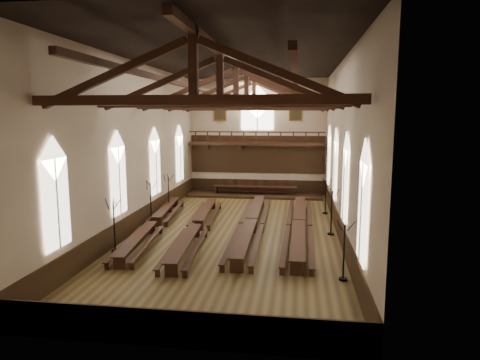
% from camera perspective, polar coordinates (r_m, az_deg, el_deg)
% --- Properties ---
extents(ground, '(26.00, 26.00, 0.00)m').
position_cam_1_polar(ground, '(25.68, -0.52, -6.90)').
color(ground, brown).
rests_on(ground, ground).
extents(room_walls, '(26.00, 26.00, 26.00)m').
position_cam_1_polar(room_walls, '(24.74, -0.54, 7.67)').
color(room_walls, beige).
rests_on(room_walls, ground).
extents(wainscot_band, '(12.00, 26.00, 1.20)m').
position_cam_1_polar(wainscot_band, '(25.52, -0.52, -5.60)').
color(wainscot_band, black).
rests_on(wainscot_band, ground).
extents(side_windows, '(11.85, 19.80, 4.50)m').
position_cam_1_polar(side_windows, '(24.93, -0.53, 1.41)').
color(side_windows, white).
rests_on(side_windows, room_walls).
extents(end_window, '(2.80, 0.12, 3.80)m').
position_cam_1_polar(end_window, '(37.54, 2.33, 9.18)').
color(end_window, white).
rests_on(end_window, room_walls).
extents(minstrels_gallery, '(11.80, 1.24, 3.70)m').
position_cam_1_polar(minstrels_gallery, '(37.42, 2.26, 4.10)').
color(minstrels_gallery, '#341B10').
rests_on(minstrels_gallery, room_walls).
extents(portraits, '(7.75, 0.09, 1.45)m').
position_cam_1_polar(portraits, '(37.54, 2.33, 8.99)').
color(portraits, brown).
rests_on(portraits, room_walls).
extents(roof_trusses, '(11.70, 25.70, 2.80)m').
position_cam_1_polar(roof_trusses, '(24.77, -0.54, 11.74)').
color(roof_trusses, '#341B10').
rests_on(roof_trusses, room_walls).
extents(refectory_row_a, '(2.03, 13.95, 0.69)m').
position_cam_1_polar(refectory_row_a, '(26.37, -11.48, -5.52)').
color(refectory_row_a, '#341B10').
rests_on(refectory_row_a, ground).
extents(refectory_row_b, '(1.93, 14.18, 0.72)m').
position_cam_1_polar(refectory_row_b, '(25.17, -5.84, -6.03)').
color(refectory_row_b, '#341B10').
rests_on(refectory_row_b, ground).
extents(refectory_row_c, '(1.69, 14.65, 0.77)m').
position_cam_1_polar(refectory_row_c, '(25.71, 1.50, -5.58)').
color(refectory_row_c, '#341B10').
rests_on(refectory_row_c, ground).
extents(refectory_row_d, '(1.67, 14.63, 0.77)m').
position_cam_1_polar(refectory_row_d, '(25.58, 7.91, -5.73)').
color(refectory_row_d, '#341B10').
rests_on(refectory_row_d, ground).
extents(dais, '(11.40, 2.77, 0.18)m').
position_cam_1_polar(dais, '(36.69, 1.96, -2.00)').
color(dais, black).
rests_on(dais, ground).
extents(high_table, '(7.22, 0.93, 0.68)m').
position_cam_1_polar(high_table, '(36.57, 1.97, -0.98)').
color(high_table, '#341B10').
rests_on(high_table, dais).
extents(high_chairs, '(6.75, 0.45, 1.03)m').
position_cam_1_polar(high_chairs, '(37.28, 2.08, -0.82)').
color(high_chairs, '#341B10').
rests_on(high_chairs, dais).
extents(candelabrum_left_near, '(0.84, 0.79, 2.78)m').
position_cam_1_polar(candelabrum_left_near, '(22.69, -16.37, -7.14)').
color(candelabrum_left_near, black).
rests_on(candelabrum_left_near, ground).
extents(candelabrum_left_mid, '(0.82, 0.87, 2.88)m').
position_cam_1_polar(candelabrum_left_mid, '(27.59, -11.77, -4.11)').
color(candelabrum_left_mid, black).
rests_on(candelabrum_left_mid, ground).
extents(candelabrum_left_far, '(0.80, 0.82, 2.74)m').
position_cam_1_polar(candelabrum_left_far, '(31.06, -9.48, -2.69)').
color(candelabrum_left_far, black).
rests_on(candelabrum_left_far, ground).
extents(candelabrum_right_near, '(0.77, 0.75, 2.57)m').
position_cam_1_polar(candelabrum_right_near, '(18.73, 13.65, -10.63)').
color(candelabrum_right_near, black).
rests_on(candelabrum_right_near, ground).
extents(candelabrum_right_mid, '(0.82, 0.80, 2.73)m').
position_cam_1_polar(candelabrum_right_mid, '(25.39, 12.06, -5.33)').
color(candelabrum_right_mid, black).
rests_on(candelabrum_right_mid, ground).
extents(candelabrum_right_far, '(0.71, 0.77, 2.53)m').
position_cam_1_polar(candelabrum_right_far, '(30.65, 11.32, -3.02)').
color(candelabrum_right_far, black).
rests_on(candelabrum_right_far, ground).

